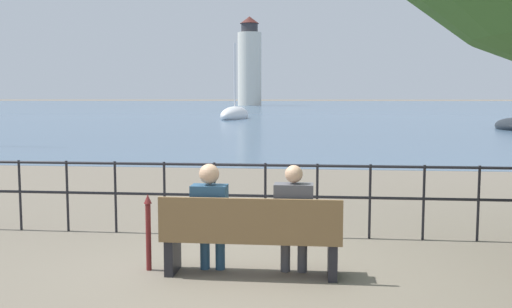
% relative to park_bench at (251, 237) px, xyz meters
% --- Properties ---
extents(ground_plane, '(1000.00, 1000.00, 0.00)m').
position_rel_park_bench_xyz_m(ground_plane, '(0.00, 0.07, -0.44)').
color(ground_plane, '#706656').
extents(harbor_water, '(600.00, 300.00, 0.01)m').
position_rel_park_bench_xyz_m(harbor_water, '(0.00, 159.53, -0.44)').
color(harbor_water, '#47607A').
rests_on(harbor_water, ground_plane).
extents(park_bench, '(1.99, 0.45, 0.90)m').
position_rel_park_bench_xyz_m(park_bench, '(0.00, 0.00, 0.00)').
color(park_bench, brown).
rests_on(park_bench, ground_plane).
extents(seated_person_left, '(0.40, 0.35, 1.25)m').
position_rel_park_bench_xyz_m(seated_person_left, '(-0.47, 0.08, 0.25)').
color(seated_person_left, navy).
rests_on(seated_person_left, ground_plane).
extents(seated_person_right, '(0.43, 0.35, 1.24)m').
position_rel_park_bench_xyz_m(seated_person_right, '(0.47, 0.08, 0.24)').
color(seated_person_right, '#4C4C51').
rests_on(seated_person_right, ground_plane).
extents(promenade_railing, '(14.71, 0.04, 1.05)m').
position_rel_park_bench_xyz_m(promenade_railing, '(0.00, 1.86, 0.26)').
color(promenade_railing, black).
rests_on(promenade_railing, ground_plane).
extents(closed_umbrella, '(0.09, 0.09, 0.88)m').
position_rel_park_bench_xyz_m(closed_umbrella, '(-1.19, 0.11, 0.05)').
color(closed_umbrella, maroon).
rests_on(closed_umbrella, ground_plane).
extents(sailboat_1, '(2.73, 7.24, 7.37)m').
position_rel_park_bench_xyz_m(sailboat_1, '(-6.58, 45.63, -0.09)').
color(sailboat_1, white).
rests_on(sailboat_1, ground_plane).
extents(harbor_lighthouse, '(5.64, 5.64, 20.99)m').
position_rel_park_bench_xyz_m(harbor_lighthouse, '(-14.83, 129.89, 9.32)').
color(harbor_lighthouse, silver).
rests_on(harbor_lighthouse, ground_plane).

